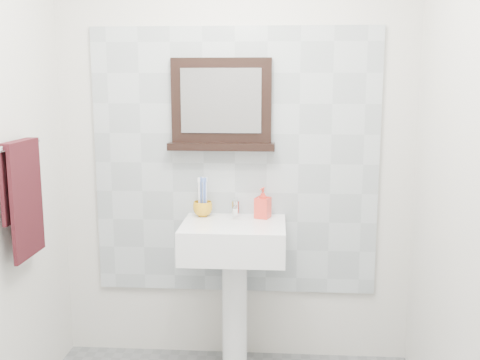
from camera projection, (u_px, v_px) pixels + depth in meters
name	position (u px, v px, depth m)	size (l,w,h in m)	color
back_wall	(235.00, 145.00, 3.15)	(2.00, 0.01, 2.50)	silver
front_wall	(139.00, 287.00, 0.99)	(2.00, 0.01, 2.50)	silver
splashback	(235.00, 163.00, 3.16)	(1.60, 0.02, 1.50)	#A2ABAF
pedestal_sink	(234.00, 256.00, 3.03)	(0.55, 0.44, 0.96)	white
toothbrush_cup	(203.00, 209.00, 3.13)	(0.11, 0.11, 0.08)	orange
toothbrushes	(203.00, 195.00, 3.12)	(0.05, 0.04, 0.21)	white
soap_dispenser	(263.00, 203.00, 3.09)	(0.08, 0.08, 0.17)	red
framed_mirror	(221.00, 107.00, 3.08)	(0.59, 0.11, 0.50)	black
towel_bar	(18.00, 145.00, 2.57)	(0.07, 0.40, 0.03)	silver
hand_towel	(23.00, 190.00, 2.60)	(0.06, 0.30, 0.55)	black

